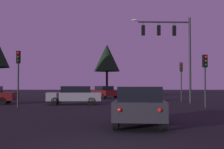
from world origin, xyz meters
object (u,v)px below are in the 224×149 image
Objects in this scene: car_nearside_lane at (140,105)px; car_far_lane at (104,92)px; traffic_light_corner_right at (205,70)px; tree_left_far at (107,58)px; traffic_light_corner_left at (181,74)px; traffic_light_median at (18,67)px; car_crossing_right at (75,95)px; traffic_signal_mast_arm at (173,42)px.

car_nearside_lane and car_far_lane have the same top height.
tree_left_far is at bearing 108.40° from traffic_light_corner_right.
traffic_light_corner_left reaches higher than car_nearside_lane.
car_nearside_lane is (8.02, -9.45, -2.10)m from traffic_light_median.
traffic_light_median is at bearing -109.30° from car_far_lane.
traffic_light_corner_right is 10.50m from car_crossing_right.
car_crossing_right is 20.75m from tree_left_far.
traffic_light_corner_left reaches higher than traffic_light_corner_right.
traffic_signal_mast_arm is at bearing 23.12° from traffic_light_median.
traffic_light_corner_right is at bearing -71.60° from tree_left_far.
traffic_light_corner_left is at bearing 31.26° from traffic_light_median.
traffic_signal_mast_arm reaches higher than traffic_light_corner_left.
car_crossing_right is 1.02× the size of car_far_lane.
car_far_lane is (-2.43, 25.42, 0.00)m from car_nearside_lane.
tree_left_far is at bearing 117.72° from traffic_light_corner_left.
tree_left_far is at bearing 89.36° from car_far_lane.
traffic_light_corner_right reaches higher than car_nearside_lane.
traffic_signal_mast_arm reaches higher than car_crossing_right.
tree_left_far reaches higher than traffic_light_median.
traffic_light_median is at bearing -103.70° from tree_left_far.
car_far_lane is 0.57× the size of tree_left_far.
car_far_lane is (1.95, 12.75, -0.00)m from car_crossing_right.
car_crossing_right is at bearing -153.22° from traffic_light_corner_left.
traffic_light_corner_right is 0.48× the size of tree_left_far.
traffic_light_median is 0.52× the size of tree_left_far.
traffic_light_corner_right is 24.78m from tree_left_far.
traffic_light_corner_left is 0.95× the size of traffic_light_median.
car_crossing_right is at bearing -95.80° from tree_left_far.
traffic_signal_mast_arm is at bearing 13.01° from car_crossing_right.
traffic_signal_mast_arm reaches higher than traffic_light_median.
traffic_signal_mast_arm is 1.86× the size of car_nearside_lane.
traffic_light_median reaches higher than car_crossing_right.
traffic_light_corner_left is 0.86× the size of car_far_lane.
traffic_signal_mast_arm is 6.06m from traffic_light_corner_right.
tree_left_far is at bearing 84.20° from car_crossing_right.
traffic_signal_mast_arm is 13.47m from traffic_light_median.
traffic_light_median is at bearing 130.32° from car_nearside_lane.
traffic_light_corner_left is 18.64m from car_nearside_lane.
tree_left_far is (2.04, 20.04, 4.99)m from car_crossing_right.
traffic_light_corner_right is at bearing -76.43° from traffic_signal_mast_arm.
car_nearside_lane is 33.18m from tree_left_far.
car_nearside_lane is at bearing -107.41° from traffic_light_corner_left.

